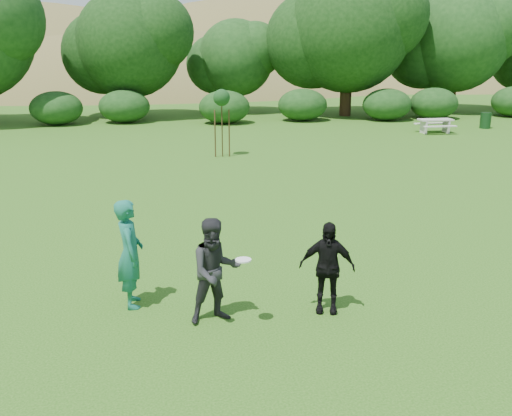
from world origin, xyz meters
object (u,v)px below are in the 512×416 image
(player_teal, at_px, (130,253))
(sapling, at_px, (222,100))
(player_black, at_px, (327,267))
(trash_can_near, at_px, (486,120))
(picnic_table, at_px, (435,123))
(player_grey, at_px, (215,271))

(player_teal, bearing_deg, sapling, -18.07)
(player_black, height_order, trash_can_near, player_black)
(player_black, xyz_separation_m, picnic_table, (11.64, 19.78, -0.32))
(player_black, relative_size, sapling, 0.59)
(trash_can_near, distance_m, picnic_table, 3.88)
(player_black, bearing_deg, sapling, 107.51)
(picnic_table, bearing_deg, sapling, -157.90)
(player_black, height_order, picnic_table, player_black)
(trash_can_near, bearing_deg, picnic_table, -160.99)
(sapling, bearing_deg, player_grey, -96.13)
(player_grey, relative_size, player_black, 1.11)
(trash_can_near, bearing_deg, player_grey, -129.33)
(picnic_table, bearing_deg, trash_can_near, 19.01)
(player_grey, bearing_deg, player_black, -10.33)
(trash_can_near, relative_size, sapling, 0.32)
(player_teal, relative_size, player_black, 1.20)
(player_teal, height_order, trash_can_near, player_teal)
(sapling, bearing_deg, player_black, -88.52)
(player_teal, distance_m, player_grey, 1.71)
(trash_can_near, relative_size, picnic_table, 0.50)
(player_teal, height_order, sapling, sapling)
(player_teal, distance_m, player_black, 3.56)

